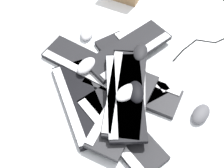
% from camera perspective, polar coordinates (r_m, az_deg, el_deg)
% --- Properties ---
extents(ground_plane, '(3.20, 3.20, 0.00)m').
position_cam_1_polar(ground_plane, '(1.41, 1.85, -2.58)').
color(ground_plane, silver).
extents(keyboard_0, '(0.46, 0.27, 0.03)m').
position_cam_1_polar(keyboard_0, '(1.32, 1.53, -8.30)').
color(keyboard_0, black).
rests_on(keyboard_0, ground).
extents(keyboard_1, '(0.42, 0.41, 0.03)m').
position_cam_1_polar(keyboard_1, '(1.43, 3.80, -0.58)').
color(keyboard_1, '#232326').
rests_on(keyboard_1, ground).
extents(keyboard_2, '(0.46, 0.22, 0.03)m').
position_cam_1_polar(keyboard_2, '(1.50, 3.53, 3.30)').
color(keyboard_2, black).
rests_on(keyboard_2, ground).
extents(keyboard_3, '(0.44, 0.38, 0.03)m').
position_cam_1_polar(keyboard_3, '(1.51, -4.72, 3.56)').
color(keyboard_3, black).
rests_on(keyboard_3, ground).
extents(keyboard_4, '(0.44, 0.15, 0.03)m').
position_cam_1_polar(keyboard_4, '(1.39, -5.77, -3.24)').
color(keyboard_4, black).
rests_on(keyboard_4, ground).
extents(keyboard_5, '(0.41, 0.43, 0.03)m').
position_cam_1_polar(keyboard_5, '(1.33, 2.06, -4.69)').
color(keyboard_5, '#232326').
rests_on(keyboard_5, keyboard_0).
extents(keyboard_6, '(0.46, 0.34, 0.03)m').
position_cam_1_polar(keyboard_6, '(1.34, 2.43, -1.54)').
color(keyboard_6, black).
rests_on(keyboard_6, keyboard_5).
extents(keyboard_7, '(0.46, 0.32, 0.03)m').
position_cam_1_polar(keyboard_7, '(1.38, 3.09, -1.09)').
color(keyboard_7, '#232326').
rests_on(keyboard_7, keyboard_1).
extents(keyboard_8, '(0.46, 0.29, 0.03)m').
position_cam_1_polar(keyboard_8, '(1.33, 2.24, -2.11)').
color(keyboard_8, black).
rests_on(keyboard_8, keyboard_7).
extents(keyboard_9, '(0.28, 0.46, 0.03)m').
position_cam_1_polar(keyboard_9, '(1.52, 3.21, 6.17)').
color(keyboard_9, black).
rests_on(keyboard_9, keyboard_2).
extents(mouse_0, '(0.10, 0.13, 0.04)m').
position_cam_1_polar(mouse_0, '(1.30, 2.77, -1.54)').
color(mouse_0, silver).
rests_on(mouse_0, keyboard_6).
extents(mouse_1, '(0.13, 0.12, 0.04)m').
position_cam_1_polar(mouse_1, '(1.47, 5.20, 5.75)').
color(mouse_1, black).
rests_on(mouse_1, keyboard_9).
extents(mouse_2, '(0.11, 0.13, 0.04)m').
position_cam_1_polar(mouse_2, '(1.40, 15.91, -5.29)').
color(mouse_2, '#4C4C51').
rests_on(mouse_2, ground).
extents(mouse_3, '(0.13, 0.11, 0.04)m').
position_cam_1_polar(mouse_3, '(1.64, -4.62, 9.35)').
color(mouse_3, '#B7B7BC').
rests_on(mouse_3, ground).
extents(mouse_4, '(0.12, 0.10, 0.04)m').
position_cam_1_polar(mouse_4, '(1.30, 4.40, -1.45)').
color(mouse_4, black).
rests_on(mouse_4, keyboard_6).
extents(mouse_5, '(0.11, 0.13, 0.04)m').
position_cam_1_polar(mouse_5, '(1.46, -4.72, 3.37)').
color(mouse_5, '#B7B7BC').
rests_on(mouse_5, keyboard_3).
extents(cable_0, '(0.46, 0.49, 0.01)m').
position_cam_1_polar(cable_0, '(1.80, 17.54, 11.04)').
color(cable_0, black).
rests_on(cable_0, ground).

